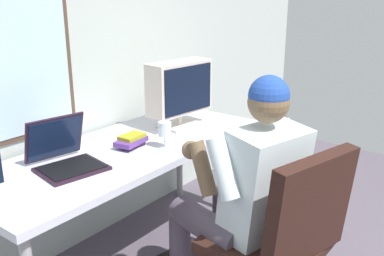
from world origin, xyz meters
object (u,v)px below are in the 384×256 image
Objects in this scene: person_seated at (244,190)px; book_stack at (131,141)px; desk at (126,156)px; office_chair at (285,232)px; wine_glass at (165,130)px; laptop at (64,154)px; crt_monitor at (179,89)px.

person_seated reaches higher than book_stack.
desk is 8.82× the size of book_stack.
wine_glass is (0.09, 0.81, 0.31)m from office_chair.
person_seated is 0.93m from laptop.
person_seated is 2.72× the size of crt_monitor.
office_chair is 1.16m from laptop.
laptop reaches higher than office_chair.
person_seated is at bearing -93.03° from wine_glass.
crt_monitor reaches higher than desk.
wine_glass reaches higher than book_stack.
office_chair is at bearing -96.22° from wine_glass.
laptop reaches higher than desk.
person_seated reaches higher than laptop.
crt_monitor is at bearing 27.10° from wine_glass.
office_chair is 0.76× the size of person_seated.
desk is at bearing 92.17° from office_chair.
laptop is 0.42m from book_stack.
crt_monitor is 2.21× the size of book_stack.
book_stack is at bearing -45.27° from desk.
person_seated is at bearing -84.02° from book_stack.
crt_monitor is (0.49, -0.00, 0.31)m from desk.
desk is 0.10m from book_stack.
office_chair reaches higher than wine_glass.
wine_glass is at bearing 86.97° from person_seated.
office_chair is at bearing -67.50° from laptop.
person_seated is 0.90m from crt_monitor.
book_stack is (-0.07, 0.71, 0.13)m from person_seated.
office_chair is at bearing -89.10° from book_stack.
crt_monitor reaches higher than office_chair.
crt_monitor is 0.52m from book_stack.
book_stack is at bearing 90.90° from office_chair.
person_seated reaches higher than desk.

